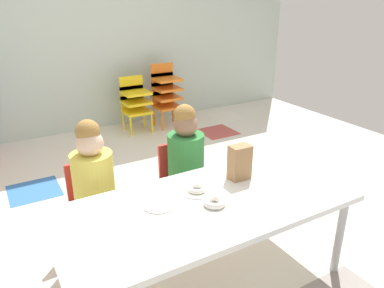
# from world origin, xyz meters

# --- Properties ---
(ground_plane) EXTENTS (6.14, 4.63, 0.02)m
(ground_plane) POSITION_xyz_m (-0.00, 0.00, -0.01)
(ground_plane) COLOR silver
(back_wall) EXTENTS (6.14, 0.10, 2.76)m
(back_wall) POSITION_xyz_m (0.00, 2.32, 1.38)
(back_wall) COLOR #B2C1B7
(back_wall) RESTS_ON ground_plane
(craft_table) EXTENTS (1.66, 0.77, 0.55)m
(craft_table) POSITION_xyz_m (-0.17, -0.80, 0.50)
(craft_table) COLOR white
(craft_table) RESTS_ON ground_plane
(seated_child_near_camera) EXTENTS (0.34, 0.34, 0.92)m
(seated_child_near_camera) POSITION_xyz_m (-0.63, -0.18, 0.55)
(seated_child_near_camera) COLOR red
(seated_child_near_camera) RESTS_ON ground_plane
(seated_child_middle_seat) EXTENTS (0.32, 0.32, 0.92)m
(seated_child_middle_seat) POSITION_xyz_m (0.04, -0.18, 0.55)
(seated_child_middle_seat) COLOR red
(seated_child_middle_seat) RESTS_ON ground_plane
(kid_chair_yellow_stack) EXTENTS (0.32, 0.30, 0.68)m
(kid_chair_yellow_stack) POSITION_xyz_m (0.49, 1.92, 0.40)
(kid_chair_yellow_stack) COLOR yellow
(kid_chair_yellow_stack) RESTS_ON ground_plane
(kid_chair_orange_stack) EXTENTS (0.32, 0.30, 0.80)m
(kid_chair_orange_stack) POSITION_xyz_m (0.91, 1.92, 0.46)
(kid_chair_orange_stack) COLOR orange
(kid_chair_orange_stack) RESTS_ON ground_plane
(paper_bag_brown) EXTENTS (0.13, 0.09, 0.22)m
(paper_bag_brown) POSITION_xyz_m (0.16, -0.65, 0.66)
(paper_bag_brown) COLOR #9E754C
(paper_bag_brown) RESTS_ON craft_table
(paper_plate_near_edge) EXTENTS (0.18, 0.18, 0.01)m
(paper_plate_near_edge) POSITION_xyz_m (-0.16, -0.67, 0.55)
(paper_plate_near_edge) COLOR white
(paper_plate_near_edge) RESTS_ON craft_table
(paper_plate_center_table) EXTENTS (0.18, 0.18, 0.01)m
(paper_plate_center_table) POSITION_xyz_m (-0.41, -0.70, 0.55)
(paper_plate_center_table) COLOR white
(paper_plate_center_table) RESTS_ON craft_table
(donut_powdered_on_plate) EXTENTS (0.11, 0.11, 0.03)m
(donut_powdered_on_plate) POSITION_xyz_m (-0.16, -0.67, 0.57)
(donut_powdered_on_plate) COLOR white
(donut_powdered_on_plate) RESTS_ON craft_table
(donut_powdered_loose) EXTENTS (0.12, 0.12, 0.04)m
(donut_powdered_loose) POSITION_xyz_m (-0.15, -0.84, 0.56)
(donut_powdered_loose) COLOR white
(donut_powdered_loose) RESTS_ON craft_table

